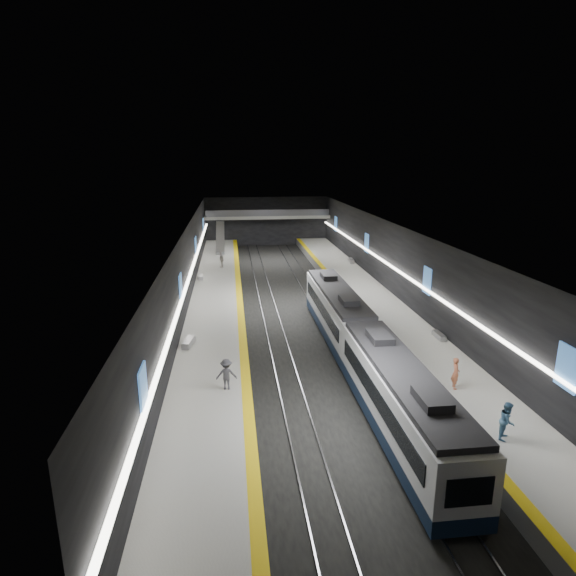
{
  "coord_description": "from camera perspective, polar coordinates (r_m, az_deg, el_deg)",
  "views": [
    {
      "loc": [
        -5.94,
        -44.52,
        14.27
      ],
      "look_at": [
        -0.68,
        -0.57,
        2.2
      ],
      "focal_mm": 30.0,
      "sensor_mm": 36.0,
      "label": 1
    }
  ],
  "objects": [
    {
      "name": "mezzanine_bridge",
      "position": [
        78.22,
        -2.45,
        8.46
      ],
      "size": [
        20.0,
        3.0,
        1.5
      ],
      "color": "gray",
      "rests_on": "wall_left"
    },
    {
      "name": "bench_right_near",
      "position": [
        38.35,
        17.46,
        -5.41
      ],
      "size": [
        0.49,
        1.65,
        0.4
      ],
      "primitive_type": "cube",
      "rotation": [
        0.0,
        0.0,
        0.02
      ],
      "color": "#99999E",
      "rests_on": "platform_right"
    },
    {
      "name": "wall_front",
      "position": [
        15.21,
        20.87,
        -28.41
      ],
      "size": [
        20.0,
        0.04,
        8.0
      ],
      "primitive_type": "cube",
      "color": "black",
      "rests_on": "ground"
    },
    {
      "name": "platform_left",
      "position": [
        46.62,
        -8.44,
        -2.1
      ],
      "size": [
        5.0,
        70.0,
        1.0
      ],
      "primitive_type": "cube",
      "color": "slate",
      "rests_on": "ground"
    },
    {
      "name": "cove_light_right",
      "position": [
        48.37,
        12.35,
        2.39
      ],
      "size": [
        0.25,
        68.6,
        0.12
      ],
      "primitive_type": "cube",
      "color": "white",
      "rests_on": "wall_right"
    },
    {
      "name": "wall_right",
      "position": [
        48.39,
        12.59,
        2.63
      ],
      "size": [
        0.04,
        70.0,
        8.0
      ],
      "primitive_type": "cube",
      "color": "black",
      "rests_on": "ground"
    },
    {
      "name": "ad_posters",
      "position": [
        46.93,
        0.6,
        3.24
      ],
      "size": [
        19.94,
        53.5,
        2.2
      ],
      "color": "#3F76BF",
      "rests_on": "wall_left"
    },
    {
      "name": "ceiling",
      "position": [
        45.35,
        0.77,
        7.3
      ],
      "size": [
        20.0,
        70.0,
        0.04
      ],
      "primitive_type": "cube",
      "rotation": [
        3.14,
        0.0,
        0.0
      ],
      "color": "beige",
      "rests_on": "wall_left"
    },
    {
      "name": "bench_left_far",
      "position": [
        55.11,
        -10.34,
        1.31
      ],
      "size": [
        0.66,
        1.87,
        0.45
      ],
      "primitive_type": "cube",
      "rotation": [
        0.0,
        0.0,
        0.08
      ],
      "color": "#99999E",
      "rests_on": "platform_left"
    },
    {
      "name": "tactile_strip_right",
      "position": [
        47.79,
        7.05,
        -0.96
      ],
      "size": [
        0.6,
        70.0,
        0.02
      ],
      "primitive_type": "cube",
      "color": "yellow",
      "rests_on": "platform_right"
    },
    {
      "name": "wall_back",
      "position": [
        80.4,
        -2.56,
        7.9
      ],
      "size": [
        20.0,
        0.04,
        8.0
      ],
      "primitive_type": "cube",
      "color": "black",
      "rests_on": "ground"
    },
    {
      "name": "rails",
      "position": [
        47.11,
        0.74,
        -2.31
      ],
      "size": [
        6.52,
        70.0,
        0.12
      ],
      "color": "gray",
      "rests_on": "ground"
    },
    {
      "name": "tactile_strip_left",
      "position": [
        46.45,
        -5.76,
        -1.4
      ],
      "size": [
        0.6,
        70.0,
        0.02
      ],
      "primitive_type": "cube",
      "color": "yellow",
      "rests_on": "platform_left"
    },
    {
      "name": "platform_right",
      "position": [
        48.5,
        9.56,
        -1.46
      ],
      "size": [
        5.0,
        70.0,
        1.0
      ],
      "primitive_type": "cube",
      "color": "slate",
      "rests_on": "ground"
    },
    {
      "name": "cove_light_left",
      "position": [
        45.9,
        -11.47,
        1.76
      ],
      "size": [
        0.25,
        68.6,
        0.12
      ],
      "primitive_type": "cube",
      "color": "white",
      "rests_on": "wall_left"
    },
    {
      "name": "passenger_left_b",
      "position": [
        28.89,
        -7.31,
        -10.14
      ],
      "size": [
        1.23,
        0.73,
        1.89
      ],
      "primitive_type": "imported",
      "rotation": [
        0.0,
        0.0,
        3.12
      ],
      "color": "#414048",
      "rests_on": "platform_left"
    },
    {
      "name": "wall_left",
      "position": [
        45.87,
        -11.74,
        1.99
      ],
      "size": [
        0.04,
        70.0,
        8.0
      ],
      "primitive_type": "cube",
      "color": "black",
      "rests_on": "ground"
    },
    {
      "name": "passenger_right_a",
      "position": [
        30.41,
        19.24,
        -9.54
      ],
      "size": [
        0.59,
        0.78,
        1.92
      ],
      "primitive_type": "imported",
      "rotation": [
        0.0,
        0.0,
        1.37
      ],
      "color": "#C46A49",
      "rests_on": "platform_right"
    },
    {
      "name": "escalator",
      "position": [
        71.45,
        -8.03,
        5.95
      ],
      "size": [
        1.2,
        7.5,
        3.92
      ],
      "primitive_type": "cube",
      "rotation": [
        0.44,
        0.0,
        0.0
      ],
      "color": "#99999E",
      "rests_on": "platform_left"
    },
    {
      "name": "train",
      "position": [
        32.7,
        8.69,
        -6.6
      ],
      "size": [
        2.69,
        30.04,
        3.6
      ],
      "color": "#0F1E37",
      "rests_on": "ground"
    },
    {
      "name": "passenger_right_b",
      "position": [
        26.32,
        24.55,
        -14.14
      ],
      "size": [
        1.16,
        1.18,
        1.92
      ],
      "primitive_type": "imported",
      "rotation": [
        0.0,
        0.0,
        0.85
      ],
      "color": "teal",
      "rests_on": "platform_right"
    },
    {
      "name": "tile_surface_left",
      "position": [
        46.48,
        -8.47,
        -1.5
      ],
      "size": [
        5.0,
        70.0,
        0.02
      ],
      "primitive_type": "cube",
      "color": "#B0AFAA",
      "rests_on": "platform_left"
    },
    {
      "name": "bench_right_far",
      "position": [
        63.13,
        7.49,
        3.21
      ],
      "size": [
        0.67,
        1.98,
        0.48
      ],
      "primitive_type": "cube",
      "rotation": [
        0.0,
        0.0,
        -0.07
      ],
      "color": "#99999E",
      "rests_on": "platform_right"
    },
    {
      "name": "tile_surface_right",
      "position": [
        48.36,
        9.59,
        -0.88
      ],
      "size": [
        5.0,
        70.0,
        0.02
      ],
      "primitive_type": "cube",
      "color": "#B0AFAA",
      "rests_on": "platform_right"
    },
    {
      "name": "passenger_left_a",
      "position": [
        60.3,
        -7.89,
        3.35
      ],
      "size": [
        0.9,
        1.25,
        1.96
      ],
      "primitive_type": "imported",
      "rotation": [
        0.0,
        0.0,
        -1.16
      ],
      "color": "#B8B0A8",
      "rests_on": "platform_left"
    },
    {
      "name": "ground",
      "position": [
        47.12,
        0.74,
        -2.37
      ],
      "size": [
        70.0,
        70.0,
        0.0
      ],
      "primitive_type": "plane",
      "color": "black",
      "rests_on": "ground"
    },
    {
      "name": "bench_left_near",
      "position": [
        35.97,
        -11.7,
        -6.33
      ],
      "size": [
        0.89,
        1.99,
        0.47
      ],
      "primitive_type": "cube",
      "rotation": [
        0.0,
        0.0,
        -0.19
      ],
      "color": "#99999E",
      "rests_on": "platform_left"
    }
  ]
}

